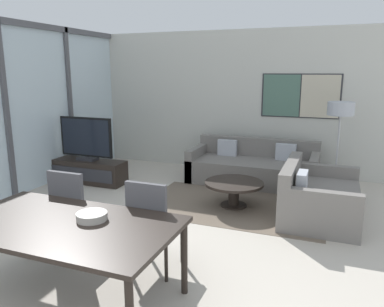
# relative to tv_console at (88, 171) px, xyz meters

# --- Properties ---
(wall_back) EXTENTS (6.83, 0.09, 2.80)m
(wall_back) POSITION_rel_tv_console_xyz_m (2.32, 1.89, 1.20)
(wall_back) COLOR silver
(wall_back) RESTS_ON ground_plane
(window_wall_left) EXTENTS (0.07, 6.04, 2.80)m
(window_wall_left) POSITION_rel_tv_console_xyz_m (-0.64, -1.13, 1.32)
(window_wall_left) COLOR silver
(window_wall_left) RESTS_ON ground_plane
(area_rug) EXTENTS (2.71, 1.68, 0.01)m
(area_rug) POSITION_rel_tv_console_xyz_m (2.83, -0.26, -0.20)
(area_rug) COLOR #706051
(area_rug) RESTS_ON ground_plane
(tv_console) EXTENTS (1.44, 0.45, 0.42)m
(tv_console) POSITION_rel_tv_console_xyz_m (0.00, 0.00, 0.00)
(tv_console) COLOR black
(tv_console) RESTS_ON ground_plane
(television) EXTENTS (1.07, 0.20, 0.79)m
(television) POSITION_rel_tv_console_xyz_m (0.00, 0.00, 0.60)
(television) COLOR #2D2D33
(television) RESTS_ON tv_console
(sofa_main) EXTENTS (2.28, 1.00, 0.76)m
(sofa_main) POSITION_rel_tv_console_xyz_m (2.83, 1.13, 0.05)
(sofa_main) COLOR slate
(sofa_main) RESTS_ON ground_plane
(sofa_side) EXTENTS (1.00, 1.50, 0.76)m
(sofa_side) POSITION_rel_tv_console_xyz_m (3.99, -0.26, 0.05)
(sofa_side) COLOR slate
(sofa_side) RESTS_ON ground_plane
(coffee_table) EXTENTS (0.88, 0.88, 0.38)m
(coffee_table) POSITION_rel_tv_console_xyz_m (2.83, -0.26, 0.08)
(coffee_table) COLOR black
(coffee_table) RESTS_ON ground_plane
(dining_table) EXTENTS (1.96, 1.08, 0.74)m
(dining_table) POSITION_rel_tv_console_xyz_m (2.07, -3.11, 0.47)
(dining_table) COLOR black
(dining_table) RESTS_ON ground_plane
(dining_chair_left) EXTENTS (0.46, 0.46, 0.98)m
(dining_chair_left) POSITION_rel_tv_console_xyz_m (1.59, -2.37, 0.32)
(dining_chair_left) COLOR #4C4C51
(dining_chair_left) RESTS_ON ground_plane
(dining_chair_centre) EXTENTS (0.46, 0.46, 0.98)m
(dining_chair_centre) POSITION_rel_tv_console_xyz_m (2.56, -2.41, 0.32)
(dining_chair_centre) COLOR #4C4C51
(dining_chair_centre) RESTS_ON ground_plane
(fruit_bowl) EXTENTS (0.27, 0.27, 0.07)m
(fruit_bowl) POSITION_rel_tv_console_xyz_m (2.26, -2.97, 0.57)
(fruit_bowl) COLOR #B7B2A8
(fruit_bowl) RESTS_ON dining_table
(floor_lamp) EXTENTS (0.43, 0.43, 1.52)m
(floor_lamp) POSITION_rel_tv_console_xyz_m (4.25, 1.08, 1.12)
(floor_lamp) COLOR #2D2D33
(floor_lamp) RESTS_ON ground_plane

